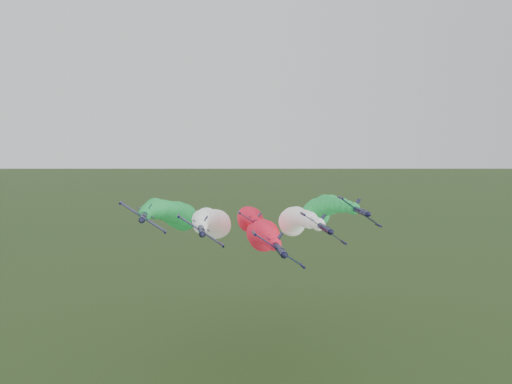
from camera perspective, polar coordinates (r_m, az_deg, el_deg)
jet_lead at (r=121.46m, az=0.71°, el=-4.82°), size 15.30×66.76×16.37m
jet_inner_left at (r=131.75m, az=-5.06°, el=-3.49°), size 14.66×66.13×15.73m
jet_inner_right at (r=132.44m, az=4.35°, el=-3.32°), size 14.61×66.07×15.67m
jet_outer_left at (r=134.44m, az=-9.42°, el=-2.46°), size 15.05×66.51×16.11m
jet_outer_right at (r=138.92m, az=7.28°, el=-2.07°), size 15.26×66.72×16.32m
jet_trail at (r=147.50m, az=-0.68°, el=-3.11°), size 14.66×66.12×15.72m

